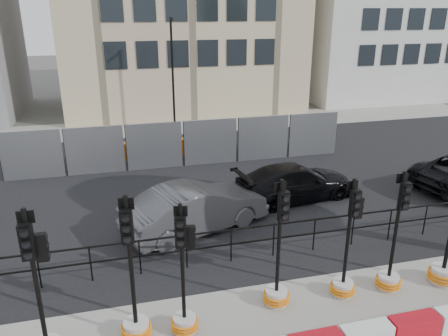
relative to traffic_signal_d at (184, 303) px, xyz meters
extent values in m
plane|color=#51514C|center=(1.65, 1.14, -0.71)|extent=(120.00, 120.00, 0.00)
cube|color=black|center=(1.65, 8.14, -0.69)|extent=(40.00, 14.00, 0.03)
cube|color=gray|center=(1.65, 17.14, -0.70)|extent=(40.00, 4.00, 0.02)
cylinder|color=black|center=(-3.15, 2.34, -0.21)|extent=(0.04, 0.04, 1.00)
cylinder|color=black|center=(-1.95, 2.34, -0.21)|extent=(0.04, 0.04, 1.00)
cylinder|color=black|center=(-0.75, 2.34, -0.21)|extent=(0.04, 0.04, 1.00)
cylinder|color=black|center=(0.45, 2.34, -0.21)|extent=(0.04, 0.04, 1.00)
cylinder|color=black|center=(1.65, 2.34, -0.21)|extent=(0.04, 0.04, 1.00)
cylinder|color=black|center=(2.85, 2.34, -0.21)|extent=(0.04, 0.04, 1.00)
cylinder|color=black|center=(4.05, 2.34, -0.21)|extent=(0.04, 0.04, 1.00)
cylinder|color=black|center=(5.25, 2.34, -0.21)|extent=(0.04, 0.04, 1.00)
cylinder|color=black|center=(6.45, 2.34, -0.21)|extent=(0.04, 0.04, 1.00)
cylinder|color=black|center=(7.65, 2.34, -0.21)|extent=(0.04, 0.04, 1.00)
cube|color=black|center=(1.65, 2.34, 0.27)|extent=(18.00, 0.04, 0.04)
cube|color=black|center=(1.65, 2.34, -0.16)|extent=(18.00, 0.04, 0.04)
cube|color=gray|center=(-4.35, 10.14, 0.29)|extent=(2.30, 0.05, 2.00)
cylinder|color=black|center=(-5.50, 10.14, 0.29)|extent=(0.05, 0.05, 2.00)
cube|color=gray|center=(-1.95, 10.14, 0.29)|extent=(2.30, 0.05, 2.00)
cylinder|color=black|center=(-3.10, 10.14, 0.29)|extent=(0.05, 0.05, 2.00)
cube|color=gray|center=(0.45, 10.14, 0.29)|extent=(2.30, 0.05, 2.00)
cylinder|color=black|center=(-0.70, 10.14, 0.29)|extent=(0.05, 0.05, 2.00)
cube|color=gray|center=(2.85, 10.14, 0.29)|extent=(2.30, 0.05, 2.00)
cylinder|color=black|center=(1.70, 10.14, 0.29)|extent=(0.05, 0.05, 2.00)
cube|color=gray|center=(5.25, 10.14, 0.29)|extent=(2.30, 0.05, 2.00)
cylinder|color=black|center=(4.10, 10.14, 0.29)|extent=(0.05, 0.05, 2.00)
cube|color=gray|center=(7.65, 10.14, 0.29)|extent=(2.30, 0.05, 2.00)
cylinder|color=black|center=(6.50, 10.14, 0.29)|extent=(0.05, 0.05, 2.00)
cube|color=orange|center=(-2.35, 11.64, -0.31)|extent=(1.00, 0.40, 0.80)
cube|color=orange|center=(-0.35, 11.64, -0.31)|extent=(1.00, 0.40, 0.80)
cube|color=orange|center=(1.65, 11.64, -0.31)|extent=(1.00, 0.40, 0.80)
cube|color=orange|center=(3.65, 11.64, -0.31)|extent=(1.00, 0.40, 0.80)
cylinder|color=black|center=(2.15, 16.14, 2.29)|extent=(0.12, 0.12, 6.00)
cube|color=black|center=(2.15, 15.89, 5.19)|extent=(0.12, 0.50, 0.12)
cube|color=red|center=(4.27, -1.66, -0.16)|extent=(1.00, 0.35, 0.50)
cylinder|color=black|center=(-2.71, -0.10, 1.07)|extent=(0.09, 0.09, 2.95)
cube|color=black|center=(-2.72, -0.22, 1.95)|extent=(0.24, 0.15, 0.69)
cylinder|color=black|center=(-2.72, -0.30, 1.73)|extent=(0.15, 0.05, 0.15)
cylinder|color=black|center=(-2.72, -0.30, 1.95)|extent=(0.15, 0.05, 0.15)
cylinder|color=black|center=(-2.72, -0.30, 2.17)|extent=(0.15, 0.05, 0.15)
cube|color=black|center=(-2.71, -0.04, 2.35)|extent=(0.30, 0.04, 0.24)
cube|color=black|center=(-2.52, -0.11, 1.75)|extent=(0.20, 0.13, 0.54)
cylinder|color=silver|center=(-1.01, 0.07, -0.51)|extent=(0.53, 0.53, 0.39)
torus|color=orange|center=(-1.01, 0.07, -0.59)|extent=(0.64, 0.64, 0.05)
torus|color=orange|center=(-1.01, 0.07, -0.51)|extent=(0.64, 0.64, 0.05)
torus|color=orange|center=(-1.01, 0.07, -0.43)|extent=(0.64, 0.64, 0.05)
cylinder|color=black|center=(-1.01, 0.07, 1.05)|extent=(0.09, 0.09, 2.93)
cube|color=black|center=(-1.02, -0.04, 1.93)|extent=(0.25, 0.17, 0.68)
cylinder|color=black|center=(-1.03, -0.12, 1.72)|extent=(0.15, 0.07, 0.15)
cylinder|color=black|center=(-1.03, -0.12, 1.93)|extent=(0.15, 0.07, 0.15)
cylinder|color=black|center=(-1.03, -0.12, 2.15)|extent=(0.15, 0.07, 0.15)
cube|color=black|center=(-1.00, 0.13, 2.33)|extent=(0.29, 0.07, 0.23)
cylinder|color=silver|center=(-0.01, 0.01, -0.53)|extent=(0.49, 0.49, 0.36)
torus|color=orange|center=(-0.01, 0.01, -0.60)|extent=(0.58, 0.58, 0.04)
torus|color=orange|center=(-0.01, 0.01, -0.53)|extent=(0.58, 0.58, 0.04)
torus|color=orange|center=(-0.01, 0.01, -0.46)|extent=(0.58, 0.58, 0.04)
cylinder|color=black|center=(-0.01, 0.01, 0.91)|extent=(0.08, 0.08, 2.70)
cube|color=black|center=(-0.03, -0.09, 1.72)|extent=(0.24, 0.17, 0.63)
cylinder|color=black|center=(-0.05, -0.16, 1.52)|extent=(0.14, 0.08, 0.13)
cylinder|color=black|center=(-0.05, -0.16, 1.72)|extent=(0.14, 0.08, 0.13)
cylinder|color=black|center=(-0.05, -0.16, 1.92)|extent=(0.14, 0.08, 0.13)
cube|color=black|center=(0.01, 0.07, 2.08)|extent=(0.27, 0.09, 0.22)
cube|color=black|center=(0.17, -0.03, 1.54)|extent=(0.20, 0.16, 0.49)
cylinder|color=silver|center=(2.19, 0.38, -0.52)|extent=(0.51, 0.51, 0.38)
torus|color=orange|center=(2.19, 0.38, -0.59)|extent=(0.61, 0.61, 0.05)
torus|color=orange|center=(2.19, 0.38, -0.52)|extent=(0.61, 0.61, 0.05)
torus|color=orange|center=(2.19, 0.38, -0.44)|extent=(0.61, 0.61, 0.05)
cylinder|color=black|center=(2.19, 0.38, 0.99)|extent=(0.08, 0.08, 2.82)
cube|color=black|center=(2.21, 0.27, 1.83)|extent=(0.24, 0.17, 0.66)
cylinder|color=black|center=(2.22, 0.20, 1.62)|extent=(0.15, 0.07, 0.14)
cylinder|color=black|center=(2.22, 0.20, 1.83)|extent=(0.15, 0.07, 0.14)
cylinder|color=black|center=(2.22, 0.20, 2.04)|extent=(0.15, 0.07, 0.14)
cube|color=black|center=(2.18, 0.44, 2.21)|extent=(0.28, 0.07, 0.23)
cylinder|color=silver|center=(3.85, 0.31, -0.53)|extent=(0.49, 0.49, 0.36)
torus|color=orange|center=(3.85, 0.31, -0.60)|extent=(0.59, 0.59, 0.05)
torus|color=orange|center=(3.85, 0.31, -0.53)|extent=(0.59, 0.59, 0.05)
torus|color=orange|center=(3.85, 0.31, -0.45)|extent=(0.59, 0.59, 0.05)
cylinder|color=black|center=(3.85, 0.31, 0.92)|extent=(0.08, 0.08, 2.71)
cube|color=black|center=(3.85, 0.20, 1.74)|extent=(0.23, 0.14, 0.63)
cylinder|color=black|center=(3.86, 0.13, 1.54)|extent=(0.14, 0.05, 0.14)
cylinder|color=black|center=(3.86, 0.13, 1.74)|extent=(0.14, 0.05, 0.14)
cylinder|color=black|center=(3.86, 0.13, 1.94)|extent=(0.14, 0.05, 0.14)
cube|color=black|center=(3.84, 0.37, 2.10)|extent=(0.27, 0.05, 0.22)
cube|color=black|center=(4.03, 0.32, 1.56)|extent=(0.19, 0.13, 0.50)
cylinder|color=silver|center=(5.05, 0.27, -0.52)|extent=(0.50, 0.50, 0.37)
torus|color=orange|center=(5.05, 0.27, -0.60)|extent=(0.60, 0.60, 0.05)
torus|color=orange|center=(5.05, 0.27, -0.52)|extent=(0.60, 0.60, 0.05)
torus|color=orange|center=(5.05, 0.27, -0.45)|extent=(0.60, 0.60, 0.05)
cylinder|color=black|center=(5.05, 0.27, 0.96)|extent=(0.08, 0.08, 2.78)
cube|color=black|center=(5.05, 0.15, 1.80)|extent=(0.22, 0.13, 0.65)
cylinder|color=black|center=(5.05, 0.08, 1.59)|extent=(0.14, 0.05, 0.14)
cylinder|color=black|center=(5.05, 0.08, 1.80)|extent=(0.14, 0.05, 0.14)
cylinder|color=black|center=(5.05, 0.08, 2.00)|extent=(0.14, 0.05, 0.14)
cube|color=black|center=(5.05, 0.32, 2.17)|extent=(0.28, 0.03, 0.22)
cylinder|color=silver|center=(6.50, 0.14, -0.49)|extent=(0.58, 0.58, 0.43)
torus|color=orange|center=(6.50, 0.14, -0.58)|extent=(0.70, 0.70, 0.05)
torus|color=orange|center=(6.50, 0.14, -0.49)|extent=(0.70, 0.70, 0.05)
torus|color=orange|center=(6.50, 0.14, -0.41)|extent=(0.70, 0.70, 0.05)
imported|color=#47474C|center=(1.09, 4.36, 0.04)|extent=(4.55, 5.56, 1.49)
imported|color=black|center=(4.94, 5.81, -0.07)|extent=(2.96, 4.87, 1.28)
camera|label=1|loc=(-1.06, -7.47, 5.75)|focal=35.00mm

